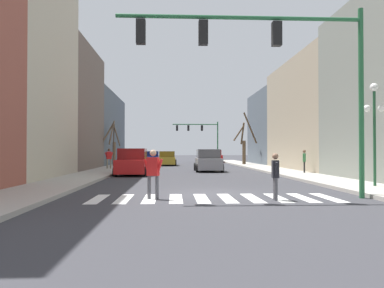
# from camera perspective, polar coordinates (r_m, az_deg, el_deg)

# --- Properties ---
(ground_plane) EXTENTS (240.00, 240.00, 0.00)m
(ground_plane) POSITION_cam_1_polar(r_m,az_deg,el_deg) (14.68, 2.81, -7.55)
(ground_plane) COLOR #38383D
(sidewalk_left) EXTENTS (2.76, 90.00, 0.15)m
(sidewalk_left) POSITION_cam_1_polar(r_m,az_deg,el_deg) (15.57, -23.20, -6.82)
(sidewalk_left) COLOR #ADA89E
(sidewalk_left) RESTS_ON ground_plane
(sidewalk_right) EXTENTS (2.76, 90.00, 0.15)m
(sidewalk_right) POSITION_cam_1_polar(r_m,az_deg,el_deg) (16.77, 26.82, -6.37)
(sidewalk_right) COLOR #ADA89E
(sidewalk_right) RESTS_ON ground_plane
(building_row_left) EXTENTS (6.00, 43.48, 13.91)m
(building_row_left) POSITION_cam_1_polar(r_m,az_deg,el_deg) (29.60, -22.21, 6.97)
(building_row_left) COLOR #934C3D
(building_row_left) RESTS_ON ground_plane
(building_row_right) EXTENTS (6.00, 39.80, 9.91)m
(building_row_right) POSITION_cam_1_polar(r_m,az_deg,el_deg) (30.65, 21.60, 4.69)
(building_row_right) COLOR gray
(building_row_right) RESTS_ON ground_plane
(crosswalk_stripes) EXTENTS (8.55, 2.60, 0.01)m
(crosswalk_stripes) POSITION_cam_1_polar(r_m,az_deg,el_deg) (13.26, 3.43, -8.25)
(crosswalk_stripes) COLOR white
(crosswalk_stripes) RESTS_ON ground_plane
(traffic_signal_near) EXTENTS (8.69, 0.28, 6.71)m
(traffic_signal_near) POSITION_cam_1_polar(r_m,az_deg,el_deg) (13.71, 12.03, 13.29)
(traffic_signal_near) COLOR #236038
(traffic_signal_near) RESTS_ON ground_plane
(traffic_signal_far) EXTENTS (6.88, 0.28, 5.99)m
(traffic_signal_far) POSITION_cam_1_polar(r_m,az_deg,el_deg) (56.12, 1.32, 1.85)
(traffic_signal_far) COLOR #236038
(traffic_signal_far) RESTS_ON ground_plane
(street_lamp_right_corner) EXTENTS (0.95, 0.36, 4.45)m
(street_lamp_right_corner) POSITION_cam_1_polar(r_m,az_deg,el_deg) (18.04, 26.03, 4.24)
(street_lamp_right_corner) COLOR #1E4C2D
(street_lamp_right_corner) RESTS_ON sidewalk_right
(car_parked_right_far) EXTENTS (2.19, 4.33, 1.81)m
(car_parked_right_far) POSITION_cam_1_polar(r_m,az_deg,el_deg) (25.78, -9.03, -2.85)
(car_parked_right_far) COLOR red
(car_parked_right_far) RESTS_ON ground_plane
(car_parked_right_mid) EXTENTS (2.06, 4.64, 1.59)m
(car_parked_right_mid) POSITION_cam_1_polar(r_m,az_deg,el_deg) (41.87, -3.81, -2.26)
(car_parked_right_mid) COLOR #A38423
(car_parked_right_mid) RESTS_ON ground_plane
(car_driving_toward_lane) EXTENTS (1.96, 4.51, 1.75)m
(car_driving_toward_lane) POSITION_cam_1_polar(r_m,az_deg,el_deg) (52.51, 3.49, -1.93)
(car_driving_toward_lane) COLOR red
(car_driving_toward_lane) RESTS_ON ground_plane
(car_driving_away_lane) EXTENTS (2.14, 4.30, 1.77)m
(car_driving_away_lane) POSITION_cam_1_polar(r_m,az_deg,el_deg) (30.01, 2.48, -2.63)
(car_driving_away_lane) COLOR gray
(car_driving_away_lane) RESTS_ON ground_plane
(car_at_intersection) EXTENTS (2.09, 4.78, 1.57)m
(car_at_intersection) POSITION_cam_1_polar(r_m,az_deg,el_deg) (49.72, -6.09, -2.07)
(car_at_intersection) COLOR navy
(car_at_intersection) RESTS_ON ground_plane
(pedestrian_waiting_at_curb) EXTENTS (0.68, 0.42, 1.69)m
(pedestrian_waiting_at_curb) POSITION_cam_1_polar(r_m,az_deg,el_deg) (32.31, -12.54, -1.90)
(pedestrian_waiting_at_curb) COLOR #7A705B
(pedestrian_waiting_at_curb) RESTS_ON sidewalk_left
(pedestrian_near_right_corner) EXTENTS (0.25, 0.69, 1.59)m
(pedestrian_near_right_corner) POSITION_cam_1_polar(r_m,az_deg,el_deg) (13.01, 12.58, -4.23)
(pedestrian_near_right_corner) COLOR #4C4C51
(pedestrian_near_right_corner) RESTS_ON ground_plane
(pedestrian_crossing_street) EXTENTS (0.72, 0.34, 1.70)m
(pedestrian_crossing_street) POSITION_cam_1_polar(r_m,az_deg,el_deg) (12.99, -5.95, -3.94)
(pedestrian_crossing_street) COLOR #4C4C51
(pedestrian_crossing_street) RESTS_ON ground_plane
(pedestrian_on_right_sidewalk) EXTENTS (0.31, 0.66, 1.57)m
(pedestrian_on_right_sidewalk) POSITION_cam_1_polar(r_m,az_deg,el_deg) (26.97, 16.74, -2.22)
(pedestrian_on_right_sidewalk) COLOR black
(pedestrian_on_right_sidewalk) RESTS_ON sidewalk_right
(street_tree_left_far) EXTENTS (2.67, 1.41, 5.82)m
(street_tree_left_far) POSITION_cam_1_polar(r_m,az_deg,el_deg) (42.36, 8.01, 0.12)
(street_tree_left_far) COLOR brown
(street_tree_left_far) RESTS_ON sidewalk_right
(street_tree_right_far) EXTENTS (1.61, 2.04, 4.47)m
(street_tree_right_far) POSITION_cam_1_polar(r_m,az_deg,el_deg) (37.70, -11.92, -0.16)
(street_tree_right_far) COLOR brown
(street_tree_right_far) RESTS_ON sidewalk_left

